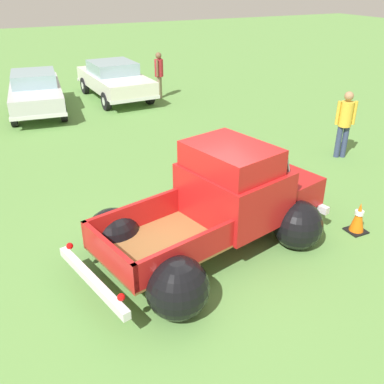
% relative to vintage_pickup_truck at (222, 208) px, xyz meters
% --- Properties ---
extents(ground_plane, '(80.00, 80.00, 0.00)m').
position_rel_vintage_pickup_truck_xyz_m(ground_plane, '(-0.38, -0.09, -0.76)').
color(ground_plane, '#609347').
extents(vintage_pickup_truck, '(4.94, 3.57, 1.96)m').
position_rel_vintage_pickup_truck_xyz_m(vintage_pickup_truck, '(0.00, 0.00, 0.00)').
color(vintage_pickup_truck, black).
rests_on(vintage_pickup_truck, ground).
extents(show_car_1, '(2.25, 4.53, 1.43)m').
position_rel_vintage_pickup_truck_xyz_m(show_car_1, '(-1.83, 10.41, 0.02)').
color(show_car_1, black).
rests_on(show_car_1, ground).
extents(show_car_2, '(2.13, 4.53, 1.43)m').
position_rel_vintage_pickup_truck_xyz_m(show_car_2, '(1.29, 11.12, 0.03)').
color(show_car_2, black).
rests_on(show_car_2, ground).
extents(spectator_0, '(0.48, 0.48, 1.80)m').
position_rel_vintage_pickup_truck_xyz_m(spectator_0, '(2.91, 10.37, 0.28)').
color(spectator_0, gray).
rests_on(spectator_0, ground).
extents(spectator_1, '(0.52, 0.45, 1.81)m').
position_rel_vintage_pickup_truck_xyz_m(spectator_1, '(5.05, 2.35, 0.29)').
color(spectator_1, navy).
rests_on(spectator_1, ground).
extents(lane_cone_0, '(0.36, 0.36, 0.63)m').
position_rel_vintage_pickup_truck_xyz_m(lane_cone_0, '(2.60, -0.78, -0.45)').
color(lane_cone_0, black).
rests_on(lane_cone_0, ground).
extents(lane_cone_1, '(0.36, 0.36, 0.63)m').
position_rel_vintage_pickup_truck_xyz_m(lane_cone_1, '(2.51, 2.36, -0.45)').
color(lane_cone_1, black).
rests_on(lane_cone_1, ground).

